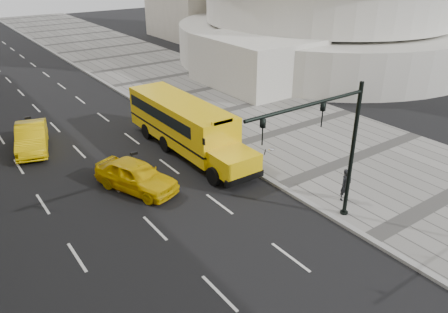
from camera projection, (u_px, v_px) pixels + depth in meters
ground at (128, 179)px, 23.59m from camera, size 140.00×140.00×0.00m
sidewalk_museum at (291, 129)px, 29.87m from camera, size 12.00×140.00×0.15m
curb_museum at (219, 150)px, 26.71m from camera, size 0.30×140.00×0.15m
school_bus at (183, 122)px, 26.42m from camera, size 2.96×11.56×3.19m
taxi_near at (136, 176)px, 22.21m from camera, size 3.44×5.02×1.59m
taxi_far at (32, 138)px, 26.67m from camera, size 2.94×5.18×1.62m
pedestrian at (346, 185)px, 20.99m from camera, size 0.62×0.44×1.62m
traffic_signal at (332, 142)px, 17.79m from camera, size 6.18×0.36×6.40m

